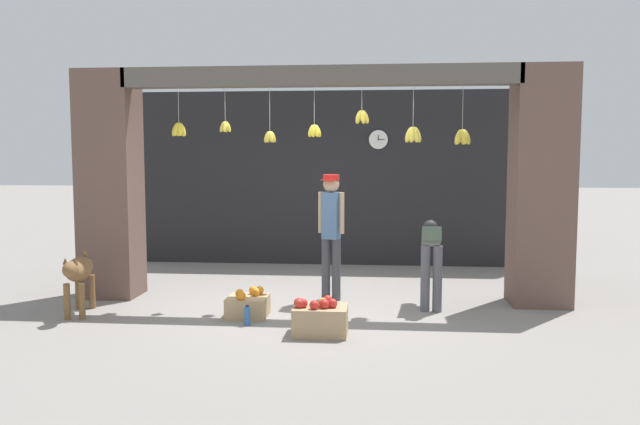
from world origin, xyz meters
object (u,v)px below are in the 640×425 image
fruit_crate_oranges (248,305)px  wall_clock (378,140)px  dog (78,272)px  water_bottle (247,316)px  shopkeeper (331,227)px  fruit_crate_apples (320,318)px  worker_stooping (431,252)px

fruit_crate_oranges → wall_clock: (1.48, 3.49, 1.96)m
dog → water_bottle: 2.08m
shopkeeper → water_bottle: bearing=73.3°
dog → fruit_crate_oranges: 1.99m
wall_clock → dog: bearing=-133.8°
dog → fruit_crate_oranges: size_ratio=2.13×
fruit_crate_oranges → water_bottle: bearing=-79.5°
fruit_crate_oranges → water_bottle: 0.37m
dog → water_bottle: size_ratio=4.28×
fruit_crate_apples → worker_stooping: bearing=45.8°
dog → fruit_crate_apples: bearing=66.3°
dog → wall_clock: bearing=123.4°
dog → fruit_crate_oranges: (1.95, 0.09, -0.36)m
shopkeeper → wall_clock: 2.88m
shopkeeper → worker_stooping: shopkeeper is taller
fruit_crate_oranges → fruit_crate_apples: fruit_crate_apples is taller
water_bottle → worker_stooping: bearing=25.9°
fruit_crate_apples → wall_clock: (0.60, 4.12, 1.93)m
water_bottle → dog: bearing=172.3°
worker_stooping → fruit_crate_apples: (-1.23, -1.26, -0.51)m
worker_stooping → shopkeeper: bearing=169.8°
dog → water_bottle: bearing=69.5°
dog → fruit_crate_apples: size_ratio=1.74×
dog → fruit_crate_oranges: bearing=79.8°
dog → shopkeeper: (2.84, 1.01, 0.44)m
fruit_crate_oranges → fruit_crate_apples: size_ratio=0.82×
fruit_crate_oranges → dog: bearing=-177.4°
worker_stooping → water_bottle: (-2.04, -0.99, -0.57)m
fruit_crate_apples → water_bottle: size_ratio=2.45×
shopkeeper → wall_clock: size_ratio=4.85×
dog → shopkeeper: 3.04m
worker_stooping → fruit_crate_oranges: size_ratio=2.26×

